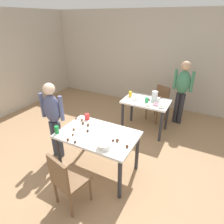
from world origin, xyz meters
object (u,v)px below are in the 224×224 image
(dining_table_far, at_px, (146,106))
(mixing_bowl, at_px, (104,145))
(chair_near_table, at_px, (66,179))
(person_girl_near, at_px, (53,116))
(soda_can, at_px, (57,130))
(chair_far_table, at_px, (159,101))
(pitcher_far, at_px, (155,96))
(dining_table_near, at_px, (98,139))
(person_adult_far, at_px, (182,88))

(dining_table_far, height_order, mixing_bowl, mixing_bowl)
(chair_near_table, height_order, person_girl_near, person_girl_near)
(mixing_bowl, relative_size, soda_can, 1.62)
(mixing_bowl, bearing_deg, soda_can, -178.48)
(chair_far_table, distance_m, pitcher_far, 0.69)
(person_girl_near, relative_size, soda_can, 11.83)
(dining_table_near, xyz_separation_m, pitcher_far, (0.40, 1.71, 0.20))
(chair_near_table, bearing_deg, chair_far_table, 82.70)
(chair_far_table, height_order, pitcher_far, pitcher_far)
(dining_table_near, height_order, person_adult_far, person_adult_far)
(dining_table_near, distance_m, mixing_bowl, 0.39)
(dining_table_far, xyz_separation_m, person_adult_far, (0.61, 0.72, 0.29))
(chair_far_table, height_order, person_adult_far, person_adult_far)
(person_adult_far, bearing_deg, chair_far_table, -175.42)
(chair_far_table, bearing_deg, person_adult_far, 4.58)
(dining_table_far, bearing_deg, pitcher_far, 32.84)
(chair_far_table, height_order, mixing_bowl, chair_far_table)
(person_adult_far, height_order, soda_can, person_adult_far)
(chair_far_table, bearing_deg, dining_table_near, -99.38)
(chair_far_table, xyz_separation_m, soda_can, (-0.95, -2.58, 0.31))
(dining_table_near, distance_m, person_adult_far, 2.51)
(chair_near_table, distance_m, pitcher_far, 2.54)
(soda_can, bearing_deg, chair_near_table, -41.08)
(person_girl_near, distance_m, mixing_bowl, 1.18)
(person_girl_near, distance_m, person_adult_far, 2.93)
(person_girl_near, bearing_deg, pitcher_far, 53.23)
(mixing_bowl, xyz_separation_m, pitcher_far, (0.14, 1.97, 0.07))
(dining_table_near, bearing_deg, chair_far_table, 80.62)
(dining_table_far, bearing_deg, chair_far_table, 79.22)
(chair_far_table, relative_size, person_adult_far, 0.57)
(chair_near_table, relative_size, soda_can, 7.13)
(soda_can, bearing_deg, person_girl_near, 140.17)
(pitcher_far, bearing_deg, person_adult_far, 53.57)
(person_adult_far, bearing_deg, dining_table_near, -110.18)
(person_girl_near, height_order, soda_can, person_girl_near)
(mixing_bowl, relative_size, pitcher_far, 0.96)
(dining_table_near, height_order, soda_can, soda_can)
(chair_far_table, relative_size, person_girl_near, 0.60)
(person_girl_near, bearing_deg, dining_table_near, 0.92)
(soda_can, xyz_separation_m, pitcher_far, (0.97, 1.99, 0.04))
(person_girl_near, relative_size, pitcher_far, 6.99)
(dining_table_near, height_order, dining_table_far, same)
(chair_far_table, bearing_deg, person_girl_near, -118.81)
(person_girl_near, xyz_separation_m, mixing_bowl, (1.15, -0.24, -0.07))
(mixing_bowl, bearing_deg, dining_table_far, 90.35)
(chair_far_table, xyz_separation_m, person_adult_far, (0.48, 0.04, 0.42))
(person_girl_near, distance_m, pitcher_far, 2.16)
(dining_table_far, relative_size, chair_far_table, 1.14)
(chair_near_table, relative_size, mixing_bowl, 4.39)
(chair_near_table, xyz_separation_m, person_adult_far, (0.87, 3.11, 0.42))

